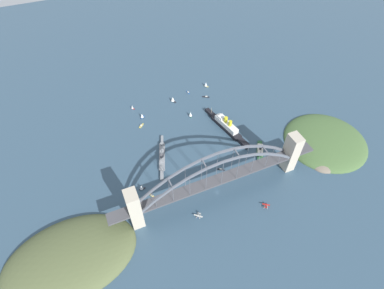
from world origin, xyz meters
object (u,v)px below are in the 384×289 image
Objects in this scene: seaplane_second_in_formation at (199,216)px; small_boat_10 at (206,97)px; harbor_arch_bridge at (219,178)px; small_boat_3 at (142,116)px; harbor_ferry_steamer at (260,150)px; small_boat_8 at (132,107)px; small_boat_4 at (190,114)px; ocean_liner at (226,126)px; small_boat_2 at (173,99)px; seaplane_taxiing_near_bridge at (266,206)px; small_boat_1 at (221,169)px; naval_cruiser at (162,157)px; small_boat_9 at (141,187)px; small_boat_0 at (206,84)px; small_boat_5 at (141,126)px; small_boat_7 at (152,196)px; small_boat_6 at (188,92)px.

small_boat_10 is at bearing 62.61° from seaplane_second_in_formation.
small_boat_3 is at bearing 105.31° from harbor_arch_bridge.
harbor_ferry_steamer is 213.54m from small_boat_8.
ocean_liner is at bearing -50.56° from small_boat_4.
seaplane_taxiing_near_bridge is at bearing -81.87° from small_boat_2.
small_boat_3 is at bearing 115.45° from small_boat_1.
naval_cruiser is 151.99m from seaplane_taxiing_near_bridge.
small_boat_1 is 154.77m from small_boat_10.
harbor_ferry_steamer is 65.95m from small_boat_1.
small_boat_2 is 67.29m from small_boat_8.
small_boat_4 is (12.71, -45.44, 0.01)m from small_boat_2.
harbor_arch_bridge is 29.96× the size of small_boat_9.
small_boat_0 is (34.83, 246.30, 2.43)m from seaplane_taxiing_near_bridge.
harbor_ferry_steamer is 3.20× the size of small_boat_10.
seaplane_second_in_formation is at bearing -86.77° from small_boat_3.
harbor_ferry_steamer is at bearing -48.75° from small_boat_8.
seaplane_second_in_formation is at bearing -154.18° from harbor_ferry_steamer.
ocean_liner is 9.66× the size of small_boat_2.
small_boat_0 is at bearing 44.76° from naval_cruiser.
small_boat_5 is at bearing 116.80° from seaplane_taxiing_near_bridge.
small_boat_3 is at bearing 146.10° from ocean_liner.
small_boat_0 reaches higher than small_boat_9.
ocean_liner is 11.05× the size of small_boat_1.
small_boat_2 reaches higher than small_boat_7.
seaplane_taxiing_near_bridge is 75.61m from small_boat_1.
small_boat_0 is 69.53m from small_boat_2.
seaplane_second_in_formation is at bearing -109.73° from small_boat_6.
small_boat_5 is (-6.89, -17.54, -3.62)m from small_boat_3.
naval_cruiser is at bearing 59.02° from small_boat_7.
small_boat_9 reaches higher than small_boat_1.
small_boat_10 is (23.26, -23.62, 0.12)m from small_boat_6.
harbor_arch_bridge is 191.63m from small_boat_10.
small_boat_6 is (23.74, 171.08, -0.19)m from small_boat_1.
harbor_ferry_steamer reaches higher than small_boat_6.
seaplane_taxiing_near_bridge is at bearing -83.76° from small_boat_4.
ocean_liner is 109.79m from naval_cruiser.
small_boat_1 is at bearing 1.62° from small_boat_7.
small_boat_4 is at bearing -74.38° from small_boat_2.
harbor_arch_bridge is at bearing -74.45° from small_boat_8.
small_boat_4 is at bearing 96.24° from seaplane_taxiing_near_bridge.
small_boat_0 reaches higher than small_boat_6.
harbor_arch_bridge reaches higher than small_boat_3.
seaplane_second_in_formation is 220.24m from small_boat_8.
small_boat_10 is at bearing 11.31° from small_boat_5.
small_boat_1 is (20.38, 29.49, -29.41)m from harbor_arch_bridge.
harbor_arch_bridge reaches higher than small_boat_4.
small_boat_8 is at bearing 94.98° from seaplane_second_in_formation.
small_boat_7 is 1.16× the size of small_boat_9.
small_boat_2 is 185.22m from small_boat_7.
seaplane_taxiing_near_bridge is 140.32m from small_boat_7.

